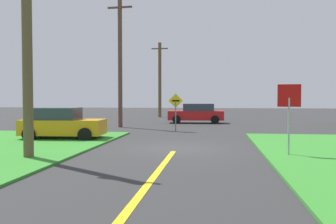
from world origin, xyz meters
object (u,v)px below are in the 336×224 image
Objects in this scene: stop_sign at (289,105)px; direction_sign at (176,108)px; utility_pole_near at (27,32)px; utility_pole_mid at (120,61)px; utility_pole_far at (160,79)px; car_approaching_junction at (196,113)px; parked_car_near_building at (62,124)px.

direction_sign is (-5.10, 9.40, -0.38)m from stop_sign.
utility_pole_near is (-9.05, -1.70, 2.51)m from stop_sign.
utility_pole_far is (0.79, 13.92, -0.64)m from utility_pole_mid.
car_approaching_junction is at bearing -63.73° from utility_pole_far.
utility_pole_mid is 6.09m from direction_sign.
utility_pole_mid is 1.15× the size of utility_pole_far.
car_approaching_junction is 19.84m from utility_pole_near.
utility_pole_mid is at bearing -41.14° from stop_sign.
parked_car_near_building is 7.44m from direction_sign.
direction_sign is (3.50, -16.74, -2.64)m from utility_pole_far.
utility_pole_mid is 3.90× the size of direction_sign.
utility_pole_far is 3.38× the size of direction_sign.
stop_sign is 10.70m from direction_sign.
car_approaching_junction is 7.88m from direction_sign.
utility_pole_near reaches higher than utility_pole_far.
utility_pole_mid reaches higher than parked_car_near_building.
stop_sign reaches higher than car_approaching_junction.
utility_pole_near is 12.13m from direction_sign.
direction_sign is (-0.91, -7.80, 0.67)m from car_approaching_junction.
utility_pole_near is at bearing -109.57° from direction_sign.
stop_sign is at bearing -52.46° from utility_pole_mid.
car_approaching_junction is 0.58× the size of utility_pole_far.
stop_sign is 0.31× the size of utility_pole_near.
parked_car_near_building and car_approaching_junction have the same top height.
utility_pole_near is at bearing -90.92° from utility_pole_far.
utility_pole_mid reaches higher than utility_pole_near.
parked_car_near_building is 1.75× the size of direction_sign.
utility_pole_far reaches higher than car_approaching_junction.
stop_sign reaches higher than direction_sign.
parked_car_near_building is 9.01m from utility_pole_mid.
utility_pole_near is at bearing 21.96° from stop_sign.
stop_sign is 9.54m from utility_pole_near.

